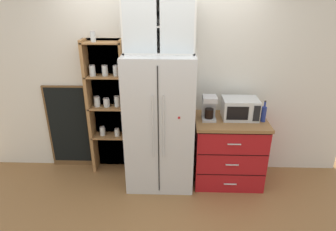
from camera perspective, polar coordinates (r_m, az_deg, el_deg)
The scene contains 11 objects.
ground_plane at distance 4.06m, azimuth -1.45°, elevation -12.51°, with size 10.74×10.74×0.00m, color olive.
wall_back_cream at distance 3.86m, azimuth -1.30°, elevation 6.70°, with size 5.04×0.10×2.55m, color silver.
refrigerator at distance 3.63m, azimuth -1.58°, elevation -1.24°, with size 0.84×0.71×1.73m.
pantry_shelf_column at distance 3.97m, azimuth -11.81°, elevation 2.05°, with size 0.56×0.26×1.95m.
counter_cabinet at distance 3.91m, azimuth 11.87°, elevation -6.77°, with size 0.90×0.65×0.90m.
microwave at distance 3.73m, azimuth 14.13°, elevation 1.37°, with size 0.44×0.33×0.26m.
coffee_maker at distance 3.61m, azimuth 8.17°, elevation 1.60°, with size 0.17×0.20×0.31m.
mug_charcoal at distance 3.63m, azimuth 12.69°, elevation -0.51°, with size 0.11×0.07×0.09m.
bottle_cobalt at distance 3.71m, azimuth 18.53°, elevation 0.58°, with size 0.06×0.06×0.27m.
upper_cabinet at distance 3.38m, azimuth -1.75°, elevation 17.47°, with size 0.81×0.32×0.60m.
chalkboard_menu at distance 4.30m, azimuth -19.09°, elevation -2.20°, with size 0.60×0.04×1.23m.
Camera 1 is at (0.21, -3.30, 2.36)m, focal length 30.63 mm.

